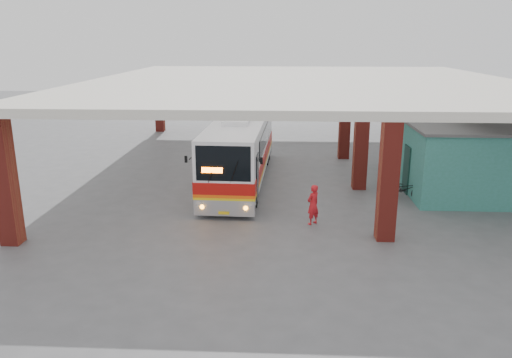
{
  "coord_description": "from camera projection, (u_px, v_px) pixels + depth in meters",
  "views": [
    {
      "loc": [
        -0.57,
        -19.09,
        6.62
      ],
      "look_at": [
        -1.55,
        0.0,
        1.22
      ],
      "focal_mm": 35.0,
      "sensor_mm": 36.0,
      "label": 1
    }
  ],
  "objects": [
    {
      "name": "red_chair",
      "position": [
        392.0,
        167.0,
        25.29
      ],
      "size": [
        0.47,
        0.47,
        0.75
      ],
      "rotation": [
        0.0,
        0.0,
        -0.21
      ],
      "color": "#B21324",
      "rests_on": "ground"
    },
    {
      "name": "brick_columns",
      "position": [
        322.0,
        133.0,
        24.26
      ],
      "size": [
        20.1,
        21.6,
        4.35
      ],
      "color": "maroon",
      "rests_on": "ground"
    },
    {
      "name": "shop_building",
      "position": [
        454.0,
        151.0,
        23.17
      ],
      "size": [
        5.2,
        8.2,
        3.11
      ],
      "color": "#307864",
      "rests_on": "ground"
    },
    {
      "name": "ground",
      "position": [
        294.0,
        209.0,
        20.12
      ],
      "size": [
        90.0,
        90.0,
        0.0
      ],
      "primitive_type": "plane",
      "color": "#515154",
      "rests_on": "ground"
    },
    {
      "name": "coach_bus",
      "position": [
        241.0,
        148.0,
        23.58
      ],
      "size": [
        2.72,
        11.15,
        3.22
      ],
      "rotation": [
        0.0,
        0.0,
        -0.04
      ],
      "color": "white",
      "rests_on": "ground"
    },
    {
      "name": "pedestrian",
      "position": [
        313.0,
        205.0,
        18.25
      ],
      "size": [
        0.65,
        0.64,
        1.51
      ],
      "primitive_type": "imported",
      "rotation": [
        0.0,
        0.0,
        3.9
      ],
      "color": "red",
      "rests_on": "ground"
    },
    {
      "name": "canopy_roof",
      "position": [
        303.0,
        82.0,
        25.12
      ],
      "size": [
        21.0,
        23.0,
        0.3
      ],
      "primitive_type": "cube",
      "color": "silver",
      "rests_on": "brick_columns"
    },
    {
      "name": "motorcycle",
      "position": [
        404.0,
        189.0,
        21.17
      ],
      "size": [
        1.87,
        1.17,
        0.93
      ],
      "primitive_type": "imported",
      "rotation": [
        0.0,
        0.0,
        1.23
      ],
      "color": "black",
      "rests_on": "ground"
    }
  ]
}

